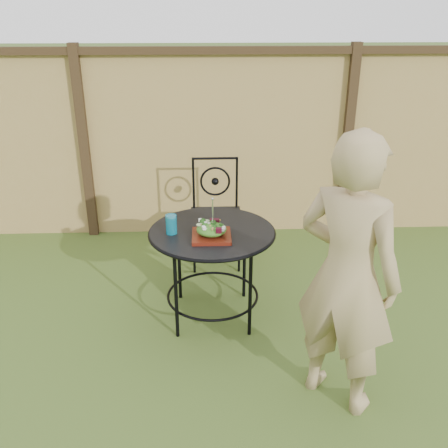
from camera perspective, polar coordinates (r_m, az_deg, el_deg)
name	(u,v)px	position (r m, az deg, el deg)	size (l,w,h in m)	color
ground	(227,365)	(3.48, 0.31, -15.80)	(60.00, 60.00, 0.00)	#2E4716
fence	(217,143)	(5.03, -0.82, 9.23)	(8.00, 0.12, 1.90)	tan
patio_table	(212,247)	(3.66, -1.36, -2.70)	(0.92, 0.92, 0.72)	black
patio_chair	(216,209)	(4.55, -0.95, 1.68)	(0.46, 0.46, 0.95)	black
diner	(347,277)	(2.86, 13.88, -5.85)	(0.61, 0.40, 1.67)	tan
salad_plate	(212,236)	(3.48, -1.43, -1.38)	(0.27, 0.27, 0.02)	#48100A
salad	(211,229)	(3.46, -1.44, -0.60)	(0.21, 0.21, 0.08)	#235614
fork	(213,212)	(3.41, -1.30, 1.39)	(0.01, 0.01, 0.18)	silver
drinking_glass	(171,224)	(3.54, -6.05, -0.03)	(0.08, 0.08, 0.14)	#0B6D87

